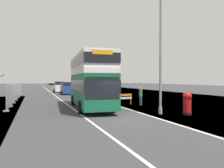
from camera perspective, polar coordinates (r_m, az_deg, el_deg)
ground at (r=15.37m, az=4.16°, el=-8.72°), size 140.00×280.00×0.10m
double_decker_bus at (r=20.57m, az=-5.50°, el=0.96°), size 3.37×10.58×4.74m
lamppost_foreground at (r=17.41m, az=12.08°, el=7.50°), size 0.29×0.70×9.52m
red_pillar_postbox at (r=17.55m, az=18.34°, el=-4.36°), size 0.65×0.65×1.68m
roadworks_barrier at (r=23.27m, az=2.94°, el=-3.50°), size 1.98×0.85×1.10m
construction_site_fence at (r=32.00m, az=-22.83°, el=-1.77°), size 0.44×24.00×2.11m
car_oncoming_near at (r=40.19m, az=-11.16°, el=-1.13°), size 2.08×4.16×2.14m
car_receding_mid at (r=47.12m, az=-13.12°, el=-0.79°), size 2.06×4.06×2.19m
pedestrian_at_kerb at (r=23.03m, az=7.17°, el=-3.05°), size 0.34×0.34×1.80m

